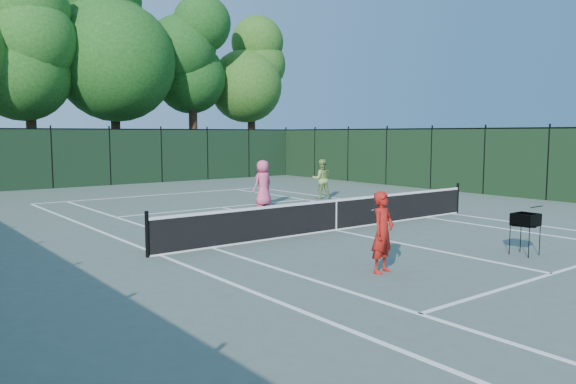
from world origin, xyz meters
TOP-DOWN VIEW (x-y plane):
  - ground at (0.00, 0.00)m, footprint 90.00×90.00m
  - sideline_doubles_left at (-5.49, 0.00)m, footprint 0.10×23.77m
  - sideline_doubles_right at (5.49, 0.00)m, footprint 0.10×23.77m
  - sideline_singles_left at (-4.12, 0.00)m, footprint 0.10×23.77m
  - sideline_singles_right at (4.12, 0.00)m, footprint 0.10×23.77m
  - baseline_far at (0.00, 11.88)m, footprint 10.97×0.10m
  - service_line_near at (0.00, -6.40)m, footprint 8.23×0.10m
  - service_line_far at (0.00, 6.40)m, footprint 8.23×0.10m
  - center_service_line at (0.00, 0.00)m, footprint 0.10×12.80m
  - tennis_net at (0.00, 0.00)m, footprint 11.69×0.09m
  - fence_far at (0.00, 18.00)m, footprint 24.00×0.05m
  - fence_right at (12.00, 0.00)m, footprint 0.05×36.00m
  - tree_2 at (-3.00, 21.80)m, footprint 6.00×6.00m
  - tree_3 at (2.00, 22.30)m, footprint 7.00×7.00m
  - tree_4 at (7.00, 21.60)m, footprint 6.20×6.20m
  - tree_5 at (12.00, 22.10)m, footprint 5.80×5.80m
  - coach at (-2.62, -4.22)m, footprint 0.85×0.76m
  - player_pink at (1.48, 5.77)m, footprint 0.95×0.70m
  - player_green at (4.86, 6.22)m, footprint 1.03×0.96m
  - ball_hopper at (1.21, -5.11)m, footprint 0.66×0.66m
  - loose_ball_midcourt at (-1.00, -2.85)m, footprint 0.07×0.07m

SIDE VIEW (x-z plane):
  - ground at x=0.00m, z-range 0.00..0.00m
  - sideline_doubles_left at x=-5.49m, z-range 0.00..0.01m
  - sideline_doubles_right at x=5.49m, z-range 0.00..0.01m
  - sideline_singles_left at x=-4.12m, z-range 0.00..0.01m
  - sideline_singles_right at x=4.12m, z-range 0.00..0.01m
  - baseline_far at x=0.00m, z-range 0.00..0.01m
  - service_line_near at x=0.00m, z-range 0.00..0.01m
  - service_line_far at x=0.00m, z-range 0.00..0.01m
  - center_service_line at x=0.00m, z-range 0.00..0.01m
  - loose_ball_midcourt at x=-1.00m, z-range 0.00..0.07m
  - tennis_net at x=0.00m, z-range -0.05..1.01m
  - ball_hopper at x=1.21m, z-range 0.33..1.30m
  - coach at x=-2.62m, z-range 0.00..1.65m
  - player_green at x=4.86m, z-range 0.00..1.70m
  - player_pink at x=1.48m, z-range 0.00..1.78m
  - fence_far at x=0.00m, z-range 0.00..3.00m
  - fence_right at x=12.00m, z-range 0.00..3.00m
  - tree_5 at x=12.00m, z-range 1.59..13.82m
  - tree_2 at x=-3.00m, z-range 1.53..13.93m
  - tree_4 at x=7.00m, z-range 1.66..14.63m
  - tree_3 at x=2.00m, z-range 1.78..16.23m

